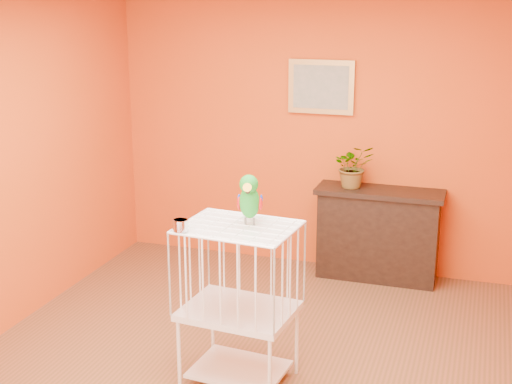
% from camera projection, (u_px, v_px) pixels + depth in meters
% --- Properties ---
extents(ground, '(4.50, 4.50, 0.00)m').
position_uv_depth(ground, '(243.00, 372.00, 5.03)').
color(ground, brown).
rests_on(ground, ground).
extents(room_shell, '(4.50, 4.50, 4.50)m').
position_uv_depth(room_shell, '(242.00, 154.00, 4.61)').
color(room_shell, '#CA4513').
rests_on(room_shell, ground).
extents(console_cabinet, '(1.16, 0.42, 0.86)m').
position_uv_depth(console_cabinet, '(378.00, 234.00, 6.60)').
color(console_cabinet, black).
rests_on(console_cabinet, ground).
extents(potted_plant, '(0.49, 0.51, 0.31)m').
position_uv_depth(potted_plant, '(352.00, 172.00, 6.47)').
color(potted_plant, '#26722D').
rests_on(potted_plant, console_cabinet).
extents(framed_picture, '(0.62, 0.04, 0.50)m').
position_uv_depth(framed_picture, '(321.00, 87.00, 6.59)').
color(framed_picture, '#BA8942').
rests_on(framed_picture, room_shell).
extents(birdcage, '(0.77, 0.62, 1.12)m').
position_uv_depth(birdcage, '(239.00, 303.00, 4.77)').
color(birdcage, silver).
rests_on(birdcage, ground).
extents(feed_cup, '(0.10, 0.10, 0.07)m').
position_uv_depth(feed_cup, '(181.00, 225.00, 4.52)').
color(feed_cup, silver).
rests_on(feed_cup, birdcage).
extents(parrot, '(0.18, 0.31, 0.35)m').
position_uv_depth(parrot, '(250.00, 199.00, 4.61)').
color(parrot, '#59544C').
rests_on(parrot, birdcage).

